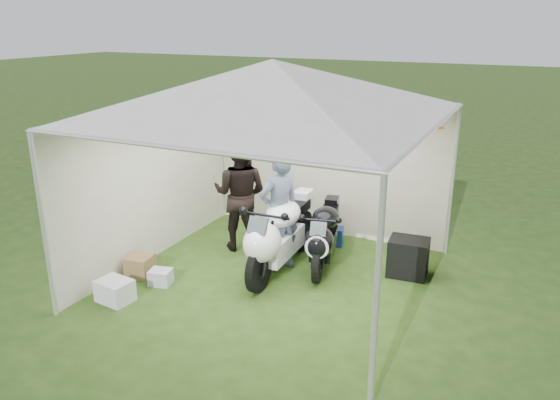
# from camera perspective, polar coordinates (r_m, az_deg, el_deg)

# --- Properties ---
(ground) EXTENTS (80.00, 80.00, 0.00)m
(ground) POSITION_cam_1_polar(r_m,az_deg,el_deg) (7.71, -0.73, -8.33)
(ground) COLOR #264112
(ground) RESTS_ON ground
(canopy_tent) EXTENTS (5.66, 5.66, 3.00)m
(canopy_tent) POSITION_cam_1_polar(r_m,az_deg,el_deg) (6.96, -0.70, 11.05)
(canopy_tent) COLOR silver
(canopy_tent) RESTS_ON ground
(motorcycle_white) EXTENTS (0.52, 2.14, 1.05)m
(motorcycle_white) POSITION_cam_1_polar(r_m,az_deg,el_deg) (7.70, -0.17, -3.55)
(motorcycle_white) COLOR black
(motorcycle_white) RESTS_ON ground
(motorcycle_black) EXTENTS (0.66, 1.78, 0.89)m
(motorcycle_black) POSITION_cam_1_polar(r_m,az_deg,el_deg) (7.94, 4.60, -3.62)
(motorcycle_black) COLOR black
(motorcycle_black) RESTS_ON ground
(paddock_stand) EXTENTS (0.43, 0.32, 0.29)m
(paddock_stand) POSITION_cam_1_polar(r_m,az_deg,el_deg) (8.83, 5.35, -3.76)
(paddock_stand) COLOR #1C3CB3
(paddock_stand) RESTS_ON ground
(person_dark_jacket) EXTENTS (0.98, 0.82, 1.80)m
(person_dark_jacket) POSITION_cam_1_polar(r_m,az_deg,el_deg) (8.43, -4.18, 0.65)
(person_dark_jacket) COLOR black
(person_dark_jacket) RESTS_ON ground
(person_blue_jacket) EXTENTS (0.69, 0.77, 1.77)m
(person_blue_jacket) POSITION_cam_1_polar(r_m,az_deg,el_deg) (7.69, -0.10, -1.21)
(person_blue_jacket) COLOR slate
(person_blue_jacket) RESTS_ON ground
(equipment_box) EXTENTS (0.58, 0.48, 0.54)m
(equipment_box) POSITION_cam_1_polar(r_m,az_deg,el_deg) (7.94, 13.24, -5.85)
(equipment_box) COLOR black
(equipment_box) RESTS_ON ground
(crate_0) EXTENTS (0.47, 0.39, 0.29)m
(crate_0) POSITION_cam_1_polar(r_m,az_deg,el_deg) (7.42, -16.87, -9.06)
(crate_0) COLOR silver
(crate_0) RESTS_ON ground
(crate_1) EXTENTS (0.38, 0.38, 0.30)m
(crate_1) POSITION_cam_1_polar(r_m,az_deg,el_deg) (8.00, -14.40, -6.69)
(crate_1) COLOR brown
(crate_1) RESTS_ON ground
(crate_2) EXTENTS (0.34, 0.30, 0.21)m
(crate_2) POSITION_cam_1_polar(r_m,az_deg,el_deg) (7.71, -12.37, -7.88)
(crate_2) COLOR #B9BDC2
(crate_2) RESTS_ON ground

